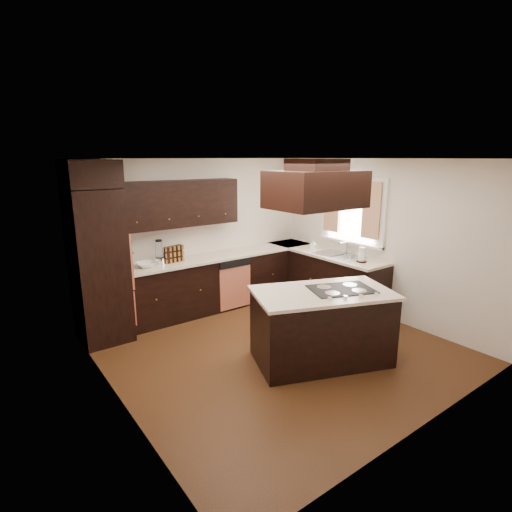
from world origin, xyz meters
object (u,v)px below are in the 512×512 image
oven_column (99,266)px  range_hood (316,189)px  island (321,328)px  spice_rack (173,254)px

oven_column → range_hood: 3.13m
island → oven_column: bearing=152.7°
oven_column → range_hood: bearing=-50.3°
range_hood → spice_rack: size_ratio=3.39×
range_hood → spice_rack: range_hood is taller
oven_column → range_hood: range_hood is taller
oven_column → island: oven_column is taller
spice_rack → range_hood: bearing=-86.3°
oven_column → spice_rack: (1.16, 0.09, -0.01)m
oven_column → spice_rack: bearing=4.6°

